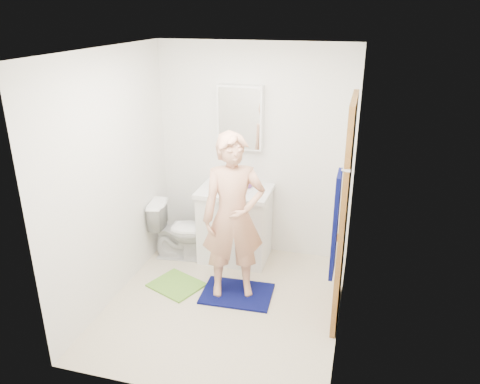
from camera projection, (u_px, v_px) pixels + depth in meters
name	position (u px, v px, depth m)	size (l,w,h in m)	color
floor	(225.00, 304.00, 4.61)	(2.20, 2.40, 0.02)	beige
ceiling	(221.00, 49.00, 3.71)	(2.20, 2.40, 0.02)	white
wall_back	(255.00, 152.00, 5.25)	(2.20, 0.02, 2.40)	white
wall_front	(169.00, 255.00, 3.08)	(2.20, 0.02, 2.40)	white
wall_left	(111.00, 179.00, 4.43)	(0.02, 2.40, 2.40)	white
wall_right	(350.00, 203.00, 3.89)	(0.02, 2.40, 2.40)	white
vanity_cabinet	(235.00, 226.00, 5.31)	(0.75, 0.55, 0.80)	white
countertop	(235.00, 191.00, 5.16)	(0.79, 0.59, 0.05)	white
sink_basin	(235.00, 190.00, 5.15)	(0.40, 0.40, 0.03)	white
faucet	(239.00, 178.00, 5.29)	(0.03, 0.03, 0.12)	silver
medicine_cabinet	(240.00, 117.00, 5.07)	(0.50, 0.12, 0.70)	white
mirror_panel	(239.00, 119.00, 5.02)	(0.46, 0.01, 0.66)	white
door	(344.00, 214.00, 4.10)	(0.05, 0.80, 2.05)	#A0682C
door_knob	(336.00, 237.00, 3.85)	(0.07, 0.07, 0.07)	gold
towel	(335.00, 225.00, 3.38)	(0.03, 0.24, 0.80)	#070C48
towel_hook	(346.00, 171.00, 3.21)	(0.02, 0.02, 0.06)	silver
toilet	(181.00, 230.00, 5.35)	(0.38, 0.67, 0.68)	white
bath_mat	(237.00, 294.00, 4.74)	(0.70, 0.50, 0.02)	#070C48
green_rug	(176.00, 285.00, 4.89)	(0.50, 0.42, 0.02)	#6AA938
soap_dispenser	(216.00, 180.00, 5.15)	(0.08, 0.08, 0.17)	#AD5851
toothbrush_cup	(248.00, 184.00, 5.16)	(0.12, 0.12, 0.10)	#70397D
man	(233.00, 217.00, 4.46)	(0.60, 0.40, 1.66)	tan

